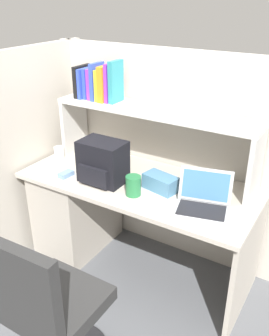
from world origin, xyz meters
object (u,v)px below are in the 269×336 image
object	(u,v)px
backpack	(102,162)
paper_cup	(59,153)
office_chair	(51,318)
tissue_box	(161,183)
laptop	(203,201)
snack_canister	(133,186)
computer_mouse	(66,174)

from	to	relation	value
backpack	paper_cup	distance (m)	0.52
office_chair	tissue_box	bearing A→B (deg)	-99.27
paper_cup	laptop	bearing A→B (deg)	-5.18
tissue_box	snack_canister	world-z (taller)	snack_canister
laptop	computer_mouse	xyz separation A→B (m)	(-0.96, -0.10, -0.03)
backpack	paper_cup	xyz separation A→B (m)	(-0.50, 0.13, -0.09)
computer_mouse	paper_cup	size ratio (longest dim) A/B	1.13
laptop	office_chair	distance (m)	1.04
snack_canister	backpack	bearing A→B (deg)	169.14
backpack	paper_cup	size ratio (longest dim) A/B	3.27
tissue_box	snack_canister	distance (m)	0.19
computer_mouse	backpack	bearing A→B (deg)	22.85
backpack	tissue_box	xyz separation A→B (m)	(0.39, 0.10, -0.09)
tissue_box	office_chair	distance (m)	1.02
laptop	office_chair	size ratio (longest dim) A/B	0.39
laptop	tissue_box	bearing A→B (deg)	166.64
backpack	computer_mouse	distance (m)	0.30
backpack	computer_mouse	bearing A→B (deg)	-163.36
computer_mouse	tissue_box	bearing A→B (deg)	21.20
paper_cup	snack_canister	bearing A→B (deg)	-13.20
tissue_box	snack_canister	xyz separation A→B (m)	(-0.11, -0.15, 0.01)
backpack	computer_mouse	world-z (taller)	backpack
tissue_box	office_chair	world-z (taller)	office_chair
laptop	paper_cup	xyz separation A→B (m)	(-1.20, 0.11, -0.00)
laptop	tissue_box	xyz separation A→B (m)	(-0.32, 0.08, -0.00)
laptop	paper_cup	bearing A→B (deg)	174.82
paper_cup	backpack	bearing A→B (deg)	-14.45
paper_cup	snack_canister	world-z (taller)	snack_canister
computer_mouse	snack_canister	size ratio (longest dim) A/B	0.81
computer_mouse	paper_cup	distance (m)	0.32
tissue_box	office_chair	bearing A→B (deg)	-85.34
laptop	tissue_box	world-z (taller)	laptop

